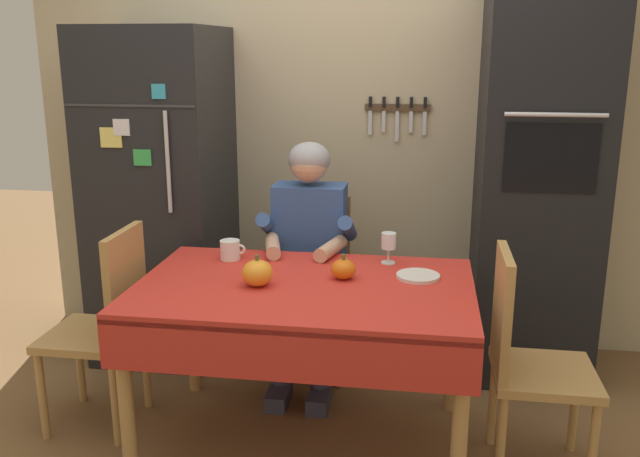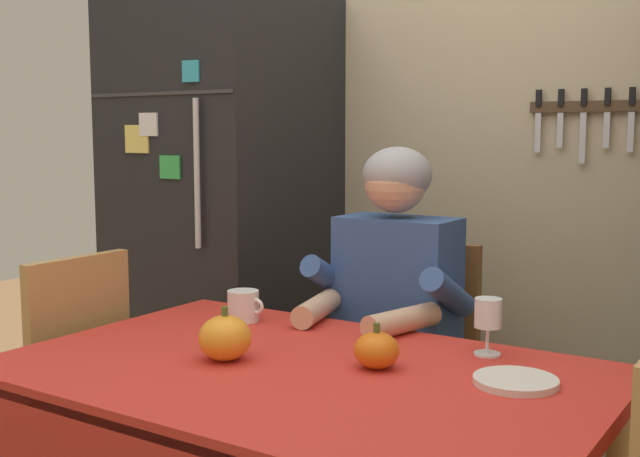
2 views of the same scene
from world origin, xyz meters
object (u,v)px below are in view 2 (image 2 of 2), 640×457
at_px(wine_glass, 488,316).
at_px(serving_tray, 516,381).
at_px(refrigerator, 224,233).
at_px(coffee_mug, 244,306).
at_px(pumpkin_large, 225,338).
at_px(chair_left_side, 60,391).
at_px(seated_person, 386,316).
at_px(chair_behind_person, 413,373).
at_px(pumpkin_medium, 377,350).
at_px(dining_table, 296,404).

relative_size(wine_glass, serving_tray, 0.77).
distance_m(refrigerator, coffee_mug, 0.81).
distance_m(wine_glass, pumpkin_large, 0.65).
bearing_deg(chair_left_side, refrigerator, 93.36).
xyz_separation_m(seated_person, wine_glass, (0.42, -0.25, 0.10)).
bearing_deg(wine_glass, chair_behind_person, 133.62).
bearing_deg(refrigerator, seated_person, -17.92).
bearing_deg(chair_behind_person, pumpkin_medium, -70.67).
height_order(wine_glass, pumpkin_medium, wine_glass).
relative_size(coffee_mug, wine_glass, 0.83).
xyz_separation_m(refrigerator, pumpkin_medium, (1.10, -0.77, -0.12)).
height_order(coffee_mug, serving_tray, coffee_mug).
bearing_deg(coffee_mug, serving_tray, -8.95).
height_order(dining_table, pumpkin_large, pumpkin_large).
bearing_deg(seated_person, pumpkin_large, -98.98).
distance_m(seated_person, serving_tray, 0.70).
bearing_deg(wine_glass, pumpkin_medium, -125.75).
xyz_separation_m(chair_left_side, pumpkin_large, (0.71, -0.07, 0.28)).
bearing_deg(pumpkin_medium, wine_glass, 54.25).
distance_m(coffee_mug, wine_glass, 0.73).
bearing_deg(dining_table, seated_person, 98.12).
bearing_deg(seated_person, coffee_mug, -136.47).
bearing_deg(wine_glass, serving_tray, -53.41).
bearing_deg(serving_tray, pumpkin_large, -162.90).
xyz_separation_m(pumpkin_large, serving_tray, (0.65, 0.20, -0.05)).
bearing_deg(refrigerator, pumpkin_large, -50.08).
relative_size(chair_left_side, wine_glass, 6.50).
bearing_deg(serving_tray, chair_left_side, -174.68).
distance_m(chair_behind_person, pumpkin_medium, 0.77).
relative_size(refrigerator, seated_person, 1.45).
bearing_deg(pumpkin_medium, dining_table, -143.73).
bearing_deg(chair_left_side, chair_behind_person, 42.59).
bearing_deg(chair_behind_person, wine_glass, -46.38).
distance_m(dining_table, serving_tray, 0.51).
distance_m(chair_left_side, wine_glass, 1.31).
xyz_separation_m(chair_behind_person, chair_left_side, (-0.81, -0.75, 0.00)).
relative_size(chair_behind_person, coffee_mug, 7.79).
bearing_deg(refrigerator, wine_glass, -22.36).
distance_m(dining_table, coffee_mug, 0.52).
height_order(refrigerator, chair_left_side, refrigerator).
distance_m(seated_person, wine_glass, 0.49).
distance_m(chair_behind_person, seated_person, 0.29).
bearing_deg(pumpkin_large, coffee_mug, 122.14).
height_order(dining_table, seated_person, seated_person).
relative_size(dining_table, serving_tray, 7.57).
bearing_deg(coffee_mug, wine_glass, 3.90).
distance_m(chair_behind_person, wine_glass, 0.68).
relative_size(coffee_mug, serving_tray, 0.65).
height_order(chair_behind_person, wine_glass, chair_behind_person).
height_order(refrigerator, pumpkin_large, refrigerator).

